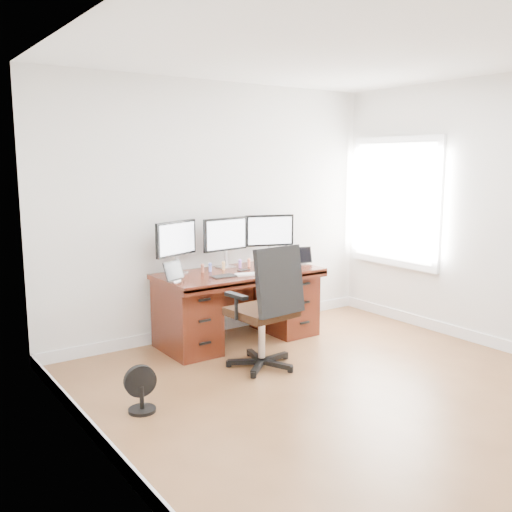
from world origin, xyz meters
TOP-DOWN VIEW (x-y plane):
  - ground at (0.00, 0.00)m, footprint 4.50×4.50m
  - back_wall at (0.00, 2.25)m, footprint 4.00×0.10m
  - right_wall at (2.00, 0.11)m, footprint 0.10×4.50m
  - desk at (0.00, 1.83)m, footprint 1.70×0.80m
  - office_chair at (-0.24, 1.01)m, footprint 0.67×0.66m
  - floor_fan at (-1.54, 0.79)m, footprint 0.25×0.21m
  - monitor_left at (-0.58, 2.07)m, footprint 0.53×0.23m
  - monitor_center at (0.00, 2.07)m, footprint 0.55×0.16m
  - monitor_right at (0.58, 2.07)m, footprint 0.53×0.22m
  - tablet_left at (-0.77, 1.75)m, footprint 0.25×0.16m
  - tablet_right at (0.78, 1.75)m, footprint 0.25×0.14m
  - keyboard at (-0.03, 1.58)m, footprint 0.29×0.18m
  - trackpad at (0.27, 1.63)m, footprint 0.14×0.14m
  - drawing_tablet at (-0.28, 1.66)m, footprint 0.24×0.16m
  - phone at (0.06, 1.81)m, footprint 0.13×0.07m
  - figurine_brown at (-0.35, 1.95)m, footprint 0.04×0.04m
  - figurine_blue at (-0.26, 1.95)m, footprint 0.04×0.04m
  - figurine_yellow at (-0.10, 1.95)m, footprint 0.04×0.04m
  - figurine_purple at (0.11, 1.95)m, footprint 0.04×0.04m
  - figurine_orange at (0.22, 1.95)m, footprint 0.04×0.04m

SIDE VIEW (x-z plane):
  - ground at x=0.00m, z-range 0.00..0.00m
  - floor_fan at x=-1.54m, z-range -0.01..0.35m
  - office_chair at x=-0.24m, z-range -0.20..0.95m
  - desk at x=0.00m, z-range 0.03..0.78m
  - trackpad at x=0.27m, z-range 0.75..0.76m
  - drawing_tablet at x=-0.28m, z-range 0.75..0.76m
  - phone at x=0.06m, z-range 0.75..0.76m
  - keyboard at x=-0.03m, z-range 0.75..0.76m
  - figurine_brown at x=-0.35m, z-range 0.75..0.85m
  - figurine_blue at x=-0.26m, z-range 0.75..0.85m
  - figurine_yellow at x=-0.10m, z-range 0.75..0.85m
  - figurine_purple at x=0.11m, z-range 0.75..0.85m
  - figurine_orange at x=0.22m, z-range 0.75..0.85m
  - tablet_left at x=-0.77m, z-range 0.74..0.93m
  - tablet_right at x=0.78m, z-range 0.74..0.93m
  - monitor_left at x=-0.58m, z-range 0.82..1.35m
  - monitor_center at x=0.00m, z-range 0.82..1.35m
  - monitor_right at x=0.58m, z-range 0.82..1.35m
  - back_wall at x=0.00m, z-range 0.00..2.70m
  - right_wall at x=2.00m, z-range 0.00..2.70m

